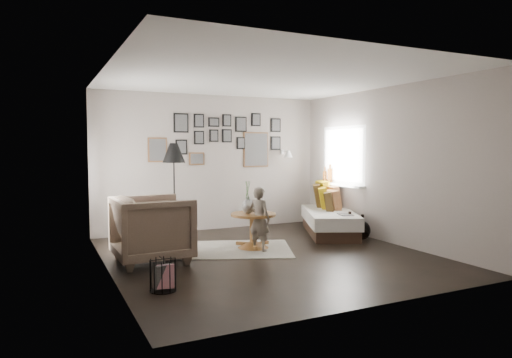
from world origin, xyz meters
name	(u,v)px	position (x,y,z in m)	size (l,w,h in m)	color
ground	(268,255)	(0.00, 0.00, 0.00)	(4.80, 4.80, 0.00)	black
wall_back	(211,163)	(0.00, 2.40, 1.30)	(4.50, 4.50, 0.00)	gray
wall_front	(378,177)	(0.00, -2.40, 1.30)	(4.50, 4.50, 0.00)	gray
wall_left	(107,171)	(-2.25, 0.00, 1.30)	(4.80, 4.80, 0.00)	gray
wall_right	(387,165)	(2.25, 0.00, 1.30)	(4.80, 4.80, 0.00)	gray
ceiling	(268,78)	(0.00, 0.00, 2.60)	(4.80, 4.80, 0.00)	white
door_left	(98,184)	(-2.23, 1.20, 1.05)	(0.00, 2.14, 2.14)	white
window_right	(336,182)	(2.18, 1.34, 0.93)	(0.15, 1.32, 1.30)	white
gallery_wall	(225,140)	(0.29, 2.38, 1.74)	(2.74, 0.03, 1.08)	brown
wall_sconce	(288,154)	(1.55, 2.13, 1.46)	(0.18, 0.36, 0.16)	white
rug	(231,249)	(-0.34, 0.58, 0.01)	(1.85, 1.29, 0.01)	silver
pedestal_table	(253,232)	(0.01, 0.51, 0.26)	(0.71, 0.71, 0.56)	brown
vase	(248,204)	(-0.07, 0.53, 0.72)	(0.20, 0.20, 0.51)	black
candles	(260,205)	(0.12, 0.51, 0.69)	(0.12, 0.12, 0.26)	black
daybed	(327,217)	(1.80, 1.10, 0.30)	(1.52, 2.05, 0.93)	black
magazine_on_daybed	(345,214)	(1.75, 0.45, 0.44)	(0.21, 0.29, 0.02)	black
armchair	(152,229)	(-1.62, 0.35, 0.46)	(0.99, 1.02, 0.93)	brown
armchair_cushion	(154,227)	(-1.59, 0.40, 0.48)	(0.42, 0.42, 0.10)	silver
floor_lamp	(174,157)	(-0.93, 1.72, 1.44)	(0.39, 0.39, 1.67)	black
magazine_basket	(163,275)	(-1.81, -0.99, 0.17)	(0.28, 0.28, 0.35)	black
demijohn_large	(350,229)	(1.82, 0.43, 0.19)	(0.32, 0.32, 0.48)	black
demijohn_small	(362,230)	(2.00, 0.31, 0.17)	(0.28, 0.28, 0.44)	black
child	(259,219)	(0.01, 0.29, 0.50)	(0.36, 0.24, 1.00)	#62584E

